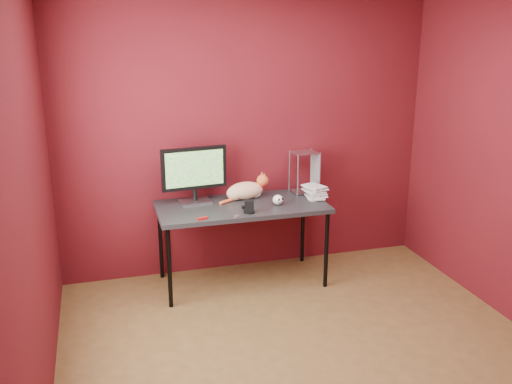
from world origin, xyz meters
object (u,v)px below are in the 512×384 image
object	(u,v)px
cat	(246,190)
skull_mug	(278,200)
monitor	(194,172)
speaker	(249,207)
book_stack	(309,132)
desk	(242,210)

from	to	relation	value
cat	skull_mug	size ratio (longest dim) A/B	4.90
monitor	speaker	bearing A→B (deg)	-51.37
monitor	book_stack	world-z (taller)	book_stack
desk	skull_mug	xyz separation A→B (m)	(0.31, -0.09, 0.10)
monitor	book_stack	bearing A→B (deg)	-14.07
monitor	desk	bearing A→B (deg)	-29.31
cat	book_stack	world-z (taller)	book_stack
monitor	speaker	size ratio (longest dim) A/B	5.32
cat	speaker	size ratio (longest dim) A/B	4.43
cat	book_stack	bearing A→B (deg)	-19.28
monitor	cat	size ratio (longest dim) A/B	1.20
desk	cat	size ratio (longest dim) A/B	3.07
cat	monitor	bearing A→B (deg)	173.77
book_stack	desk	bearing A→B (deg)	-177.99
cat	speaker	bearing A→B (deg)	-105.97
desk	book_stack	size ratio (longest dim) A/B	1.21
desk	book_stack	distance (m)	0.92
desk	speaker	distance (m)	0.25
cat	book_stack	xyz separation A→B (m)	(0.55, -0.14, 0.54)
skull_mug	speaker	size ratio (longest dim) A/B	0.90
cat	skull_mug	bearing A→B (deg)	-53.32
desk	monitor	bearing A→B (deg)	156.63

